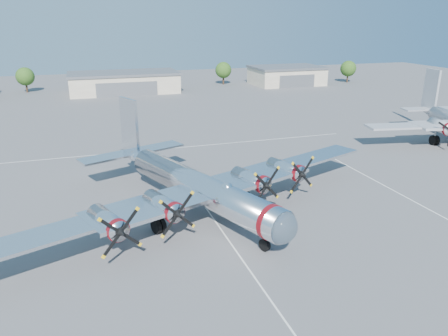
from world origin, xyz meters
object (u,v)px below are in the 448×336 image
object	(u,v)px
tree_east	(223,70)
hangar_east	(286,75)
main_bomber_b29	(193,211)
tree_west	(25,77)
tree_far_east	(348,69)
hangar_center	(124,82)

from	to	relation	value
tree_east	hangar_east	bearing A→B (deg)	-18.54
main_bomber_b29	tree_east	bearing A→B (deg)	49.09
tree_east	tree_west	bearing A→B (deg)	177.92
tree_west	tree_far_east	distance (m)	93.54
tree_west	tree_east	world-z (taller)	same
tree_east	main_bomber_b29	size ratio (longest dim) A/B	0.15
hangar_east	tree_east	size ratio (longest dim) A/B	3.10
hangar_center	tree_far_east	xyz separation A→B (m)	(68.00, -1.96, 1.51)
tree_west	tree_east	distance (m)	55.04
tree_west	tree_far_east	bearing A→B (deg)	-6.14
tree_far_east	main_bomber_b29	distance (m)	104.82
main_bomber_b29	tree_far_east	bearing A→B (deg)	27.55
hangar_east	tree_far_east	distance (m)	20.15
hangar_center	tree_west	distance (m)	26.30
tree_west	tree_east	size ratio (longest dim) A/B	1.00
tree_west	tree_far_east	size ratio (longest dim) A/B	1.00
hangar_center	hangar_east	size ratio (longest dim) A/B	1.39
tree_west	tree_far_east	xyz separation A→B (m)	(93.00, -10.00, 0.00)
tree_west	main_bomber_b29	distance (m)	91.60
hangar_center	tree_west	world-z (taller)	tree_west
hangar_east	main_bomber_b29	xyz separation A→B (m)	(-49.44, -80.38, -2.71)
tree_far_east	main_bomber_b29	bearing A→B (deg)	-131.52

